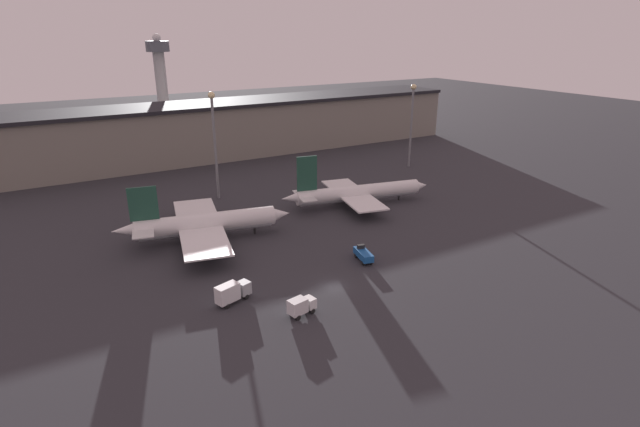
{
  "coord_description": "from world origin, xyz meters",
  "views": [
    {
      "loc": [
        -41.75,
        -67.47,
        43.3
      ],
      "look_at": [
        8.99,
        19.58,
        6.0
      ],
      "focal_mm": 28.0,
      "sensor_mm": 36.0,
      "label": 1
    }
  ],
  "objects_px": {
    "service_vehicle_2": "(363,254)",
    "service_vehicle_0": "(232,292)",
    "service_vehicle_1": "(301,306)",
    "airplane_0": "(205,224)",
    "control_tower": "(161,80)",
    "airplane_1": "(357,193)"
  },
  "relations": [
    {
      "from": "service_vehicle_2",
      "to": "control_tower",
      "type": "height_order",
      "value": "control_tower"
    },
    {
      "from": "control_tower",
      "to": "service_vehicle_1",
      "type": "bearing_deg",
      "value": -96.21
    },
    {
      "from": "service_vehicle_0",
      "to": "service_vehicle_2",
      "type": "xyz_separation_m",
      "value": [
        28.37,
        2.33,
        -0.66
      ]
    },
    {
      "from": "service_vehicle_0",
      "to": "control_tower",
      "type": "bearing_deg",
      "value": 62.85
    },
    {
      "from": "airplane_1",
      "to": "control_tower",
      "type": "bearing_deg",
      "value": 113.1
    },
    {
      "from": "airplane_1",
      "to": "service_vehicle_0",
      "type": "xyz_separation_m",
      "value": [
        -46.14,
        -30.85,
        -1.32
      ]
    },
    {
      "from": "service_vehicle_2",
      "to": "control_tower",
      "type": "distance_m",
      "value": 138.63
    },
    {
      "from": "airplane_0",
      "to": "service_vehicle_2",
      "type": "distance_m",
      "value": 35.36
    },
    {
      "from": "service_vehicle_1",
      "to": "airplane_0",
      "type": "bearing_deg",
      "value": 84.11
    },
    {
      "from": "service_vehicle_1",
      "to": "service_vehicle_2",
      "type": "height_order",
      "value": "service_vehicle_1"
    },
    {
      "from": "service_vehicle_1",
      "to": "service_vehicle_0",
      "type": "bearing_deg",
      "value": 120.21
    },
    {
      "from": "airplane_0",
      "to": "service_vehicle_0",
      "type": "height_order",
      "value": "airplane_0"
    },
    {
      "from": "service_vehicle_2",
      "to": "airplane_1",
      "type": "bearing_deg",
      "value": -20.36
    },
    {
      "from": "airplane_0",
      "to": "service_vehicle_2",
      "type": "xyz_separation_m",
      "value": [
        23.72,
        -26.11,
        -2.37
      ]
    },
    {
      "from": "airplane_0",
      "to": "service_vehicle_0",
      "type": "distance_m",
      "value": 28.88
    },
    {
      "from": "airplane_0",
      "to": "airplane_1",
      "type": "xyz_separation_m",
      "value": [
        41.49,
        2.41,
        -0.39
      ]
    },
    {
      "from": "service_vehicle_1",
      "to": "service_vehicle_2",
      "type": "xyz_separation_m",
      "value": [
        20.24,
        11.57,
        -0.34
      ]
    },
    {
      "from": "airplane_0",
      "to": "service_vehicle_2",
      "type": "relative_size",
      "value": 6.34
    },
    {
      "from": "airplane_1",
      "to": "control_tower",
      "type": "relative_size",
      "value": 0.97
    },
    {
      "from": "airplane_1",
      "to": "service_vehicle_0",
      "type": "distance_m",
      "value": 55.52
    },
    {
      "from": "service_vehicle_0",
      "to": "airplane_1",
      "type": "bearing_deg",
      "value": 16.52
    },
    {
      "from": "service_vehicle_2",
      "to": "service_vehicle_0",
      "type": "bearing_deg",
      "value": 106.26
    }
  ]
}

